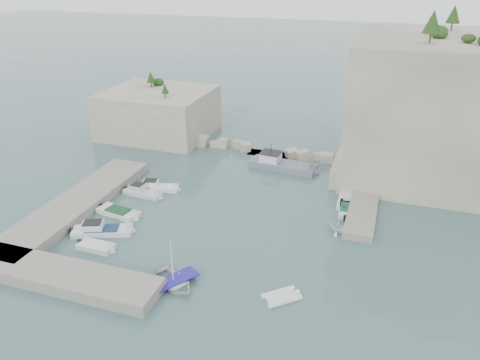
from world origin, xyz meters
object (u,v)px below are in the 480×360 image
(motorboat_a, at_px, (157,190))
(motorboat_d, at_px, (103,233))
(tender_east_c, at_px, (345,202))
(tender_east_b, at_px, (346,212))
(tender_east_a, at_px, (339,232))
(motorboat_e, at_px, (96,249))
(tender_east_d, at_px, (349,188))
(inflatable_dinghy, at_px, (281,299))
(rowboat, at_px, (174,285))
(motorboat_b, at_px, (143,195))
(work_boat, at_px, (283,169))
(motorboat_c, at_px, (119,214))

(motorboat_a, relative_size, motorboat_d, 0.85)
(motorboat_a, height_order, tender_east_c, motorboat_a)
(tender_east_b, bearing_deg, tender_east_a, 174.08)
(motorboat_e, height_order, tender_east_d, tender_east_d)
(inflatable_dinghy, bearing_deg, rowboat, 145.58)
(motorboat_b, height_order, rowboat, motorboat_b)
(tender_east_b, xyz_separation_m, tender_east_c, (-0.35, 2.28, 0.00))
(tender_east_d, bearing_deg, motorboat_b, 99.81)
(motorboat_a, relative_size, tender_east_d, 1.13)
(tender_east_b, height_order, tender_east_c, same)
(inflatable_dinghy, bearing_deg, motorboat_b, 105.20)
(tender_east_b, relative_size, work_boat, 0.45)
(motorboat_d, xyz_separation_m, tender_east_c, (22.63, 14.79, 0.00))
(rowboat, bearing_deg, tender_east_c, 1.59)
(motorboat_a, distance_m, motorboat_b, 1.97)
(rowboat, bearing_deg, work_boat, 26.42)
(rowboat, bearing_deg, motorboat_b, 69.82)
(motorboat_d, bearing_deg, rowboat, -48.72)
(motorboat_a, height_order, tender_east_b, motorboat_a)
(motorboat_d, xyz_separation_m, tender_east_d, (22.55, 18.74, 0.00))
(motorboat_b, distance_m, rowboat, 18.04)
(tender_east_a, bearing_deg, motorboat_c, 117.62)
(motorboat_d, height_order, tender_east_a, tender_east_a)
(motorboat_a, distance_m, tender_east_b, 22.46)
(motorboat_d, distance_m, motorboat_e, 2.91)
(tender_east_c, distance_m, tender_east_d, 3.95)
(inflatable_dinghy, xyz_separation_m, tender_east_c, (2.87, 18.98, 0.00))
(tender_east_d, bearing_deg, tender_east_b, 170.76)
(motorboat_d, bearing_deg, motorboat_b, 70.46)
(work_boat, bearing_deg, motorboat_c, -122.78)
(motorboat_c, xyz_separation_m, tender_east_a, (23.35, 4.01, 0.00))
(motorboat_a, xyz_separation_m, work_boat, (12.89, 11.21, 0.00))
(motorboat_d, bearing_deg, motorboat_e, -90.21)
(motorboat_a, height_order, inflatable_dinghy, motorboat_a)
(motorboat_a, relative_size, tender_east_a, 1.96)
(motorboat_e, xyz_separation_m, work_boat, (12.41, 24.65, 0.00))
(motorboat_d, height_order, inflatable_dinghy, motorboat_d)
(motorboat_b, xyz_separation_m, work_boat, (13.85, 12.93, 0.00))
(motorboat_b, distance_m, tender_east_c, 23.71)
(tender_east_a, bearing_deg, tender_east_b, 15.31)
(inflatable_dinghy, relative_size, tender_east_c, 0.64)
(tender_east_c, bearing_deg, motorboat_a, 98.61)
(motorboat_a, xyz_separation_m, inflatable_dinghy, (19.17, -14.93, 0.00))
(rowboat, relative_size, inflatable_dinghy, 1.47)
(tender_east_b, distance_m, tender_east_c, 2.30)
(tender_east_a, xyz_separation_m, tender_east_d, (-0.23, 10.79, 0.00))
(motorboat_c, xyz_separation_m, inflatable_dinghy, (20.33, -8.13, 0.00))
(motorboat_d, xyz_separation_m, work_boat, (13.48, 21.95, 0.00))
(tender_east_d, bearing_deg, motorboat_d, 116.55)
(tender_east_a, bearing_deg, motorboat_a, 100.74)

